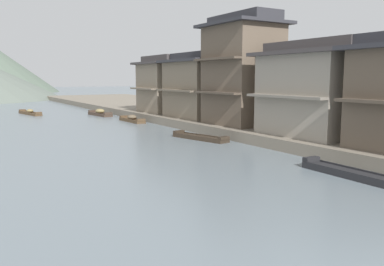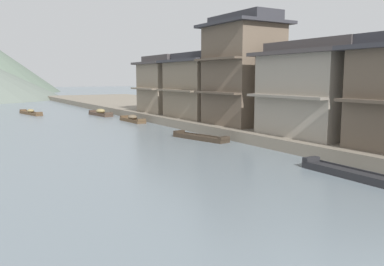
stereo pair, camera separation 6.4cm
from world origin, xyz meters
TOP-DOWN VIEW (x-y plane):
  - riverbank_right at (16.98, 30.00)m, footprint 18.00×110.00m
  - boat_moored_nearest at (6.77, 34.98)m, footprint 1.12×4.53m
  - boat_moored_second at (6.38, 21.23)m, footprint 2.09×5.04m
  - boat_moored_third at (-0.80, 49.15)m, footprint 1.88×5.83m
  - boat_moored_far at (6.14, 43.27)m, footprint 1.63×4.68m
  - boat_midriver_drifting at (6.28, 8.02)m, footprint 1.12×5.49m
  - house_waterfront_tall at (11.54, 15.01)m, footprint 6.39×7.28m
  - house_waterfront_narrow at (11.13, 22.41)m, footprint 5.59×6.41m
  - house_waterfront_far at (11.76, 29.02)m, footprint 6.84×7.43m
  - house_waterfront_end at (11.05, 36.08)m, footprint 5.42×6.38m

SIDE VIEW (x-z plane):
  - boat_moored_second at x=6.38m, z-range -0.08..0.38m
  - boat_midriver_drifting at x=6.28m, z-range -0.09..0.43m
  - boat_moored_third at x=-0.80m, z-range -0.12..0.56m
  - boat_moored_nearest at x=6.77m, z-range -0.11..0.63m
  - boat_moored_far at x=6.14m, z-range -0.12..0.71m
  - riverbank_right at x=16.98m, z-range 0.00..0.75m
  - house_waterfront_far at x=11.76m, z-range 0.68..6.82m
  - house_waterfront_tall at x=11.54m, z-range 0.68..6.82m
  - house_waterfront_end at x=11.05m, z-range 0.69..6.83m
  - house_waterfront_narrow at x=11.13m, z-range 0.69..9.43m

